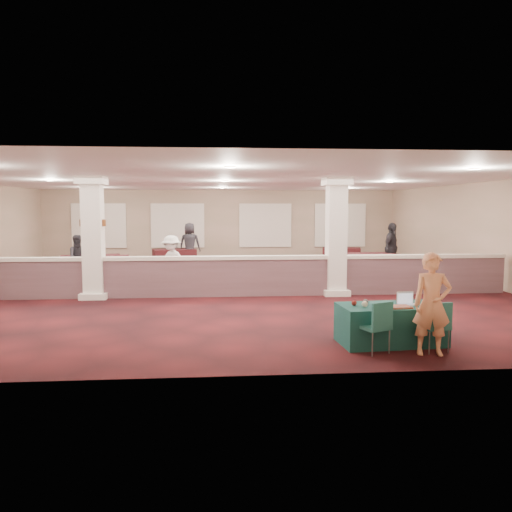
{
  "coord_description": "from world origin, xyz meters",
  "views": [
    {
      "loc": [
        -0.29,
        -14.9,
        2.38
      ],
      "look_at": [
        0.76,
        -2.0,
        1.14
      ],
      "focal_mm": 35.0,
      "sensor_mm": 36.0,
      "label": 1
    }
  ],
  "objects": [
    {
      "name": "far_table_front_left",
      "position": [
        -4.52,
        2.3,
        0.39
      ],
      "size": [
        2.13,
        1.42,
        0.79
      ],
      "primitive_type": "cube",
      "rotation": [
        0.0,
        0.0,
        0.25
      ],
      "color": "black",
      "rests_on": "ground"
    },
    {
      "name": "far_table_back_center",
      "position": [
        -2.0,
        5.9,
        0.35
      ],
      "size": [
        1.88,
        1.28,
        0.69
      ],
      "primitive_type": "cube",
      "rotation": [
        0.0,
        0.0,
        0.27
      ],
      "color": "black",
      "rests_on": "ground"
    },
    {
      "name": "wall_back",
      "position": [
        0.0,
        8.0,
        1.6
      ],
      "size": [
        16.0,
        0.04,
        3.2
      ],
      "primitive_type": "cube",
      "color": "gray",
      "rests_on": "ground"
    },
    {
      "name": "far_table_front_right",
      "position": [
        4.94,
        2.03,
        0.41
      ],
      "size": [
        2.04,
        1.08,
        0.81
      ],
      "primitive_type": "cube",
      "rotation": [
        0.0,
        0.0,
        0.04
      ],
      "color": "black",
      "rests_on": "ground"
    },
    {
      "name": "near_table",
      "position": [
        2.77,
        -6.5,
        0.34
      ],
      "size": [
        1.85,
        1.01,
        0.69
      ],
      "primitive_type": "cube",
      "rotation": [
        0.0,
        0.0,
        0.07
      ],
      "color": "#0E332C",
      "rests_on": "ground"
    },
    {
      "name": "woman",
      "position": [
        3.2,
        -7.2,
        0.84
      ],
      "size": [
        0.65,
        0.49,
        1.67
      ],
      "primitive_type": "imported",
      "rotation": [
        0.0,
        0.0,
        -0.15
      ],
      "color": "#FF956E",
      "rests_on": "ground"
    },
    {
      "name": "ceiling",
      "position": [
        0.0,
        0.0,
        3.2
      ],
      "size": [
        16.0,
        16.0,
        0.02
      ],
      "primitive_type": "cube",
      "color": "silver",
      "rests_on": "wall_back"
    },
    {
      "name": "column_right",
      "position": [
        3.0,
        -1.5,
        1.64
      ],
      "size": [
        0.72,
        0.72,
        3.2
      ],
      "color": "white",
      "rests_on": "ground"
    },
    {
      "name": "sconce_right",
      "position": [
        -3.22,
        -1.5,
        2.0
      ],
      "size": [
        0.12,
        0.12,
        0.18
      ],
      "color": "brown",
      "rests_on": "column_left"
    },
    {
      "name": "yarn_grey",
      "position": [
        2.34,
        -6.42,
        0.74
      ],
      "size": [
        0.1,
        0.1,
        0.1
      ],
      "primitive_type": "sphere",
      "color": "#4E4F53",
      "rests_on": "near_table"
    },
    {
      "name": "wall_right",
      "position": [
        8.0,
        0.0,
        1.6
      ],
      "size": [
        0.04,
        16.0,
        3.2
      ],
      "primitive_type": "cube",
      "color": "gray",
      "rests_on": "ground"
    },
    {
      "name": "scissors",
      "position": [
        3.4,
        -6.72,
        0.69
      ],
      "size": [
        0.11,
        0.04,
        0.01
      ],
      "primitive_type": "cube",
      "rotation": [
        0.0,
        0.0,
        0.07
      ],
      "color": "red",
      "rests_on": "near_table"
    },
    {
      "name": "yarn_cream",
      "position": [
        2.26,
        -6.63,
        0.74
      ],
      "size": [
        0.1,
        0.1,
        0.1
      ],
      "primitive_type": "sphere",
      "color": "beige",
      "rests_on": "near_table"
    },
    {
      "name": "far_table_back_left",
      "position": [
        -4.27,
        3.2,
        0.34
      ],
      "size": [
        1.77,
        1.02,
        0.68
      ],
      "primitive_type": "cube",
      "rotation": [
        0.0,
        0.0,
        0.11
      ],
      "color": "black",
      "rests_on": "ground"
    },
    {
      "name": "far_table_back_right",
      "position": [
        5.21,
        6.5,
        0.33
      ],
      "size": [
        1.77,
        1.17,
        0.66
      ],
      "primitive_type": "cube",
      "rotation": [
        0.0,
        0.0,
        -0.24
      ],
      "color": "black",
      "rests_on": "ground"
    },
    {
      "name": "screen_glow",
      "position": [
        3.05,
        -6.43,
        0.79
      ],
      "size": [
        0.28,
        0.02,
        0.18
      ],
      "primitive_type": "cube",
      "rotation": [
        0.0,
        0.0,
        0.07
      ],
      "color": "#B0BBD3",
      "rests_on": "near_table"
    },
    {
      "name": "attendee_a",
      "position": [
        -4.75,
        1.73,
        0.76
      ],
      "size": [
        0.83,
        0.69,
        1.52
      ],
      "primitive_type": "imported",
      "rotation": [
        0.0,
        0.0,
        0.46
      ],
      "color": "black",
      "rests_on": "ground"
    },
    {
      "name": "attendee_c",
      "position": [
        5.94,
        2.29,
        0.94
      ],
      "size": [
        1.1,
        1.18,
        1.87
      ],
      "primitive_type": "imported",
      "rotation": [
        0.0,
        0.0,
        0.89
      ],
      "color": "black",
      "rests_on": "ground"
    },
    {
      "name": "laptop_base",
      "position": [
        3.06,
        -6.53,
        0.7
      ],
      "size": [
        0.33,
        0.24,
        0.02
      ],
      "primitive_type": "cube",
      "rotation": [
        0.0,
        0.0,
        0.07
      ],
      "color": "silver",
      "rests_on": "near_table"
    },
    {
      "name": "conf_chair_side",
      "position": [
        2.34,
        -7.08,
        0.52
      ],
      "size": [
        0.57,
        0.57,
        0.87
      ],
      "rotation": [
        0.0,
        0.0,
        0.41
      ],
      "color": "#215C61",
      "rests_on": "ground"
    },
    {
      "name": "laptop_screen",
      "position": [
        3.05,
        -6.42,
        0.81
      ],
      "size": [
        0.31,
        0.03,
        0.21
      ],
      "primitive_type": "cube",
      "rotation": [
        0.0,
        0.0,
        0.07
      ],
      "color": "silver",
      "rests_on": "near_table"
    },
    {
      "name": "wall_front",
      "position": [
        0.0,
        -8.0,
        1.6
      ],
      "size": [
        16.0,
        0.04,
        3.2
      ],
      "primitive_type": "cube",
      "color": "gray",
      "rests_on": "ground"
    },
    {
      "name": "far_table_front_center",
      "position": [
        -1.81,
        0.3,
        0.37
      ],
      "size": [
        2.02,
        1.45,
        0.74
      ],
      "primitive_type": "cube",
      "rotation": [
        0.0,
        0.0,
        -0.33
      ],
      "color": "black",
      "rests_on": "ground"
    },
    {
      "name": "partition_wall",
      "position": [
        0.0,
        -1.5,
        0.57
      ],
      "size": [
        15.6,
        0.28,
        1.1
      ],
      "color": "brown",
      "rests_on": "ground"
    },
    {
      "name": "attendee_b",
      "position": [
        -1.6,
        0.0,
        0.79
      ],
      "size": [
        1.1,
        0.92,
        1.58
      ],
      "primitive_type": "imported",
      "rotation": [
        0.0,
        0.0,
        -0.55
      ],
      "color": "silver",
      "rests_on": "ground"
    },
    {
      "name": "conf_chair_main",
      "position": [
        3.34,
        -7.08,
        0.5
      ],
      "size": [
        0.48,
        0.48,
        0.85
      ],
      "rotation": [
        0.0,
        0.0,
        0.14
      ],
      "color": "#215C61",
      "rests_on": "ground"
    },
    {
      "name": "knitting",
      "position": [
        2.84,
        -6.73,
        0.7
      ],
      "size": [
        0.4,
        0.31,
        0.03
      ],
      "primitive_type": "cube",
      "rotation": [
        0.0,
        0.0,
        0.07
      ],
      "color": "#B5421D",
      "rests_on": "near_table"
    },
    {
      "name": "column_left",
      "position": [
        -3.5,
        -1.5,
        1.64
      ],
      "size": [
        0.72,
        0.72,
        3.2
      ],
      "color": "white",
      "rests_on": "ground"
    },
    {
      "name": "ground",
      "position": [
        0.0,
        0.0,
        0.0
      ],
      "size": [
        16.0,
        16.0,
        0.0
      ],
      "primitive_type": "plane",
      "color": "#411013",
      "rests_on": "ground"
    },
    {
      "name": "yarn_red",
      "position": [
        2.11,
        -6.5,
        0.74
      ],
      "size": [
        0.09,
        0.09,
        0.09
      ],
      "primitive_type": "sphere",
      "color": "maroon",
      "rests_on": "near_table"
    },
    {
      "name": "attendee_d",
      "position": [
        -1.36,
        5.96,
        0.9
      ],
      "size": [
        0.92,
        0.55,
        1.79
      ],
      "primitive_type": "imported",
      "rotation": [
        0.0,
        0.0,
        3.05
      ],
      "color": "black",
      "rests_on": "ground"
    },
    {
      "name": "sconce_left",
      "position": [
        -3.78,
        -1.5,
        2.0
      ],
      "size": [
        0.12,
        0.12,
        0.18
      ],
      "color": "brown",
      "rests_on": "column_left"
    }
  ]
}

